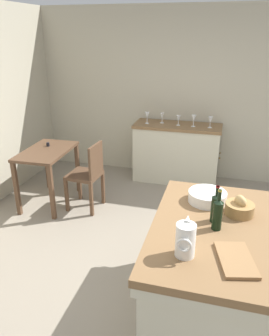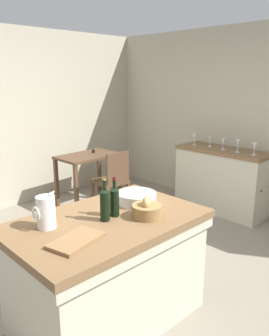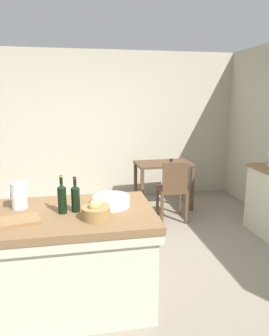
{
  "view_description": "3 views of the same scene",
  "coord_description": "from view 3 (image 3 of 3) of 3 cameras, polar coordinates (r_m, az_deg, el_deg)",
  "views": [
    {
      "loc": [
        -2.61,
        -0.39,
        2.22
      ],
      "look_at": [
        0.37,
        0.42,
        0.94
      ],
      "focal_mm": 35.29,
      "sensor_mm": 36.0,
      "label": 1
    },
    {
      "loc": [
        -1.9,
        -2.23,
        1.88
      ],
      "look_at": [
        0.55,
        0.29,
        0.95
      ],
      "focal_mm": 36.32,
      "sensor_mm": 36.0,
      "label": 2
    },
    {
      "loc": [
        -0.29,
        -2.87,
        1.8
      ],
      "look_at": [
        0.34,
        0.51,
        1.01
      ],
      "focal_mm": 32.52,
      "sensor_mm": 36.0,
      "label": 3
    }
  ],
  "objects": [
    {
      "name": "pitcher",
      "position": [
        2.8,
        -20.87,
        -4.76
      ],
      "size": [
        0.17,
        0.13,
        0.27
      ],
      "color": "white",
      "rests_on": "island_table"
    },
    {
      "name": "bread_basket",
      "position": [
        2.44,
        -7.23,
        -8.1
      ],
      "size": [
        0.23,
        0.23,
        0.17
      ],
      "color": "olive",
      "rests_on": "island_table"
    },
    {
      "name": "wash_bowl",
      "position": [
        2.7,
        -4.37,
        -6.19
      ],
      "size": [
        0.33,
        0.33,
        0.09
      ],
      "primitive_type": "cylinder",
      "color": "white",
      "rests_on": "island_table"
    },
    {
      "name": "island_table",
      "position": [
        2.8,
        -12.09,
        -15.71
      ],
      "size": [
        1.46,
        0.92,
        0.87
      ],
      "color": "brown",
      "rests_on": "ground"
    },
    {
      "name": "wine_bottle_amber",
      "position": [
        2.58,
        -13.43,
        -5.5
      ],
      "size": [
        0.07,
        0.07,
        0.32
      ],
      "color": "black",
      "rests_on": "island_table"
    },
    {
      "name": "writing_desk",
      "position": [
        5.02,
        5.43,
        -0.41
      ],
      "size": [
        0.92,
        0.59,
        0.82
      ],
      "color": "#513826",
      "rests_on": "ground"
    },
    {
      "name": "wooden_chair",
      "position": [
        4.51,
        7.19,
        -3.86
      ],
      "size": [
        0.43,
        0.43,
        0.92
      ],
      "color": "#513826",
      "rests_on": "ground"
    },
    {
      "name": "wine_glass_far_right",
      "position": [
        4.44,
        23.97,
        1.95
      ],
      "size": [
        0.07,
        0.07,
        0.18
      ],
      "color": "white",
      "rests_on": "side_cabinet"
    },
    {
      "name": "wall_back",
      "position": [
        5.5,
        -7.51,
        7.67
      ],
      "size": [
        5.32,
        0.12,
        2.6
      ],
      "primitive_type": "cube",
      "color": "#B2AA93",
      "rests_on": "ground"
    },
    {
      "name": "wine_bottle_dark",
      "position": [
        2.59,
        -11.0,
        -5.48
      ],
      "size": [
        0.07,
        0.07,
        0.3
      ],
      "color": "black",
      "rests_on": "island_table"
    },
    {
      "name": "ground_plane",
      "position": [
        3.4,
        -4.26,
        -19.01
      ],
      "size": [
        6.76,
        6.76,
        0.0
      ],
      "primitive_type": "plane",
      "color": "gray"
    },
    {
      "name": "cutting_board",
      "position": [
        2.54,
        -21.42,
        -9.23
      ],
      "size": [
        0.4,
        0.29,
        0.02
      ],
      "primitive_type": "cube",
      "rotation": [
        0.0,
        0.0,
        0.24
      ],
      "color": "olive",
      "rests_on": "island_table"
    }
  ]
}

